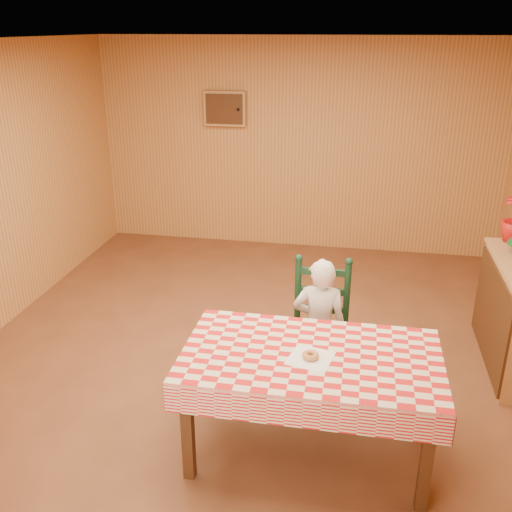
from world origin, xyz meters
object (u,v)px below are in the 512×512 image
(seated_child, at_px, (319,327))
(storage_bin, at_px, (509,338))
(dining_table, at_px, (311,365))
(ladder_chair, at_px, (320,330))

(seated_child, height_order, storage_bin, seated_child)
(dining_table, xyz_separation_m, ladder_chair, (0.00, 0.79, -0.18))
(ladder_chair, bearing_deg, seated_child, -90.00)
(ladder_chair, height_order, seated_child, seated_child)
(dining_table, bearing_deg, ladder_chair, 90.00)
(storage_bin, bearing_deg, dining_table, -136.72)
(ladder_chair, xyz_separation_m, storage_bin, (1.59, 0.71, -0.30))
(ladder_chair, relative_size, storage_bin, 2.71)
(storage_bin, bearing_deg, seated_child, -154.20)
(dining_table, height_order, ladder_chair, ladder_chair)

